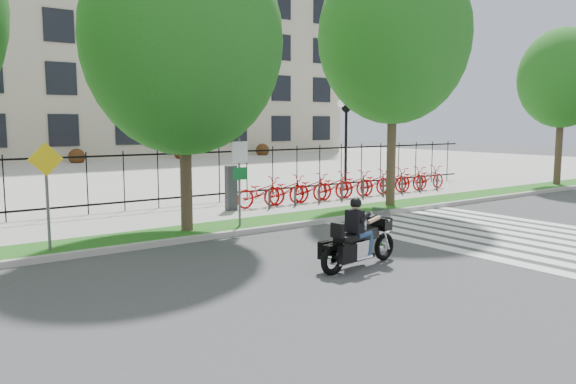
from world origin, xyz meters
TOP-DOWN VIEW (x-y plane):
  - ground at (0.00, 0.00)m, footprint 120.00×120.00m
  - curb at (0.00, 4.10)m, footprint 60.00×0.20m
  - grass_verge at (0.00, 4.95)m, footprint 60.00×1.50m
  - sidewalk at (0.00, 7.45)m, footprint 60.00×3.50m
  - plaza at (0.00, 25.00)m, footprint 80.00×34.00m
  - crosswalk_stripes at (4.83, 0.00)m, footprint 5.70×8.00m
  - iron_fence at (0.00, 9.20)m, footprint 30.00×0.06m
  - lamp_post_right at (10.00, 12.00)m, footprint 1.06×0.70m
  - street_tree_1 at (-2.22, 4.95)m, footprint 5.31×5.31m
  - street_tree_2 at (5.77, 4.95)m, footprint 5.28×5.28m
  - street_tree_3 at (17.18, 4.95)m, footprint 4.04×4.04m
  - bike_share_station at (6.06, 7.20)m, footprint 11.17×0.89m
  - sign_pole_regulatory at (-0.74, 4.58)m, footprint 0.50×0.09m
  - sign_pole_warning at (-5.87, 4.58)m, footprint 0.78×0.09m
  - motorcycle_rider at (-0.79, -0.35)m, footprint 2.37×0.82m

SIDE VIEW (x-z plane):
  - ground at x=0.00m, z-range 0.00..0.00m
  - crosswalk_stripes at x=4.83m, z-range 0.00..0.01m
  - plaza at x=0.00m, z-range 0.00..0.10m
  - curb at x=0.00m, z-range 0.00..0.15m
  - grass_verge at x=0.00m, z-range 0.00..0.15m
  - sidewalk at x=0.00m, z-range 0.00..0.15m
  - motorcycle_rider at x=-0.79m, z-range -0.31..1.53m
  - bike_share_station at x=6.06m, z-range -0.08..1.42m
  - iron_fence at x=0.00m, z-range 0.15..2.15m
  - sign_pole_regulatory at x=-0.74m, z-range 0.49..2.99m
  - sign_pole_warning at x=-5.87m, z-range 0.50..2.99m
  - lamp_post_right at x=10.00m, z-range 1.08..5.33m
  - street_tree_3 at x=17.18m, z-range 1.47..8.79m
  - street_tree_1 at x=-2.22m, z-range 1.17..9.32m
  - street_tree_2 at x=5.77m, z-range 1.57..10.50m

